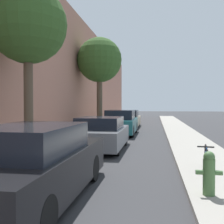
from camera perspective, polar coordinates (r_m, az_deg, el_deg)
ground_plane at (r=15.36m, az=4.41°, el=-5.28°), size 120.00×120.00×0.00m
sidewalk_left at (r=15.86m, az=-6.12°, el=-4.85°), size 2.00×52.00×0.12m
sidewalk_right at (r=15.39m, az=15.28°, el=-5.09°), size 2.00×52.00×0.12m
building_facade_left at (r=16.31m, az=-10.80°, el=9.06°), size 0.70×52.00×7.93m
parked_car_black at (r=5.38m, az=-16.17°, el=-10.73°), size 1.76×4.61×1.45m
parked_car_grey at (r=10.94m, az=-2.37°, el=-4.68°), size 1.86×3.93×1.33m
parked_car_teal at (r=16.39m, az=1.87°, el=-2.33°), size 1.80×4.29×1.50m
parked_car_champagne at (r=21.69m, az=3.34°, el=-1.52°), size 1.84×4.68×1.40m
street_tree_near at (r=9.20m, az=-17.48°, el=17.11°), size 2.46×2.46×5.46m
street_tree_far at (r=18.34m, az=-2.69°, el=10.85°), size 3.01×3.01×6.23m
fire_hydrant at (r=5.49m, az=19.94°, el=-12.03°), size 0.48×0.22×0.83m
bicycle at (r=7.44m, az=19.43°, el=-9.27°), size 0.44×1.52×0.62m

